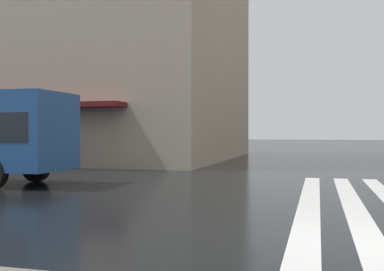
% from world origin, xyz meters
% --- Properties ---
extents(ground_plane, '(220.00, 220.00, 0.00)m').
position_xyz_m(ground_plane, '(0.00, 0.00, 0.00)').
color(ground_plane, black).
extents(haussmann_block_mid, '(18.89, 20.54, 20.33)m').
position_xyz_m(haussmann_block_mid, '(21.34, 16.27, 9.95)').
color(haussmann_block_mid, tan).
rests_on(haussmann_block_mid, ground_plane).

